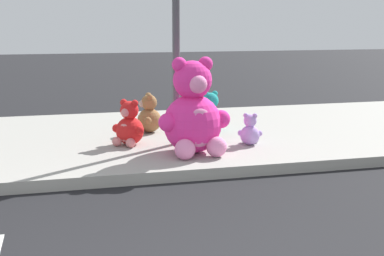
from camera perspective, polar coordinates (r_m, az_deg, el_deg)
name	(u,v)px	position (r m, az deg, el deg)	size (l,w,h in m)	color
sidewalk	(105,141)	(8.47, -9.46, -1.38)	(28.00, 4.40, 0.15)	#9E9B93
sign_pole	(176,28)	(7.62, -1.74, 10.78)	(0.56, 0.11, 3.20)	#4C4C51
plush_pink_large	(193,115)	(7.18, 0.15, 1.38)	(1.02, 0.91, 1.33)	#F22D93
plush_red	(129,127)	(7.77, -6.87, 0.12)	(0.48, 0.49, 0.68)	red
plush_brown	(148,117)	(8.63, -4.80, 1.23)	(0.44, 0.50, 0.65)	olive
plush_teal	(210,115)	(8.71, 1.92, 1.42)	(0.48, 0.48, 0.67)	teal
plush_lavender	(250,132)	(7.80, 6.33, -0.43)	(0.35, 0.34, 0.48)	#B28CD8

